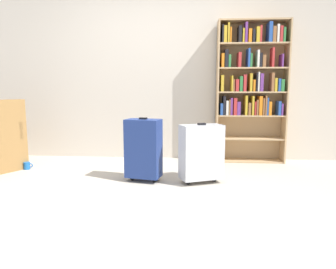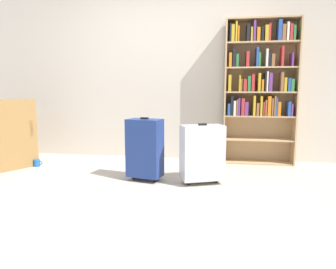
{
  "view_description": "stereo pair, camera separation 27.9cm",
  "coord_description": "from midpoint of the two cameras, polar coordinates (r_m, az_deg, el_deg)",
  "views": [
    {
      "loc": [
        0.43,
        -2.84,
        1.01
      ],
      "look_at": [
        0.21,
        0.39,
        0.55
      ],
      "focal_mm": 33.17,
      "sensor_mm": 36.0,
      "label": 1
    },
    {
      "loc": [
        0.71,
        -2.81,
        1.01
      ],
      "look_at": [
        0.21,
        0.39,
        0.55
      ],
      "focal_mm": 33.17,
      "sensor_mm": 36.0,
      "label": 2
    }
  ],
  "objects": [
    {
      "name": "ground_plane",
      "position": [
        3.06,
        -7.17,
        -11.27
      ],
      "size": [
        10.05,
        10.05,
        0.0
      ],
      "primitive_type": "plane",
      "color": "#B2A899"
    },
    {
      "name": "back_wall",
      "position": [
        4.67,
        -3.12,
        11.65
      ],
      "size": [
        5.74,
        0.1,
        2.6
      ],
      "primitive_type": "cube",
      "color": "beige",
      "rests_on": "ground"
    },
    {
      "name": "suitcase_navy_blue",
      "position": [
        3.47,
        -6.84,
        -2.57
      ],
      "size": [
        0.42,
        0.3,
        0.72
      ],
      "color": "navy",
      "rests_on": "ground"
    },
    {
      "name": "suitcase_silver",
      "position": [
        3.39,
        3.79,
        -3.24
      ],
      "size": [
        0.51,
        0.38,
        0.66
      ],
      "color": "#B7BABF",
      "rests_on": "ground"
    },
    {
      "name": "mug",
      "position": [
        4.47,
        -26.14,
        -5.19
      ],
      "size": [
        0.12,
        0.08,
        0.1
      ],
      "color": "#1959A5",
      "rests_on": "ground"
    },
    {
      "name": "bookshelf",
      "position": [
        4.49,
        13.16,
        9.06
      ],
      "size": [
        0.96,
        0.27,
        1.95
      ],
      "color": "tan",
      "rests_on": "ground"
    }
  ]
}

